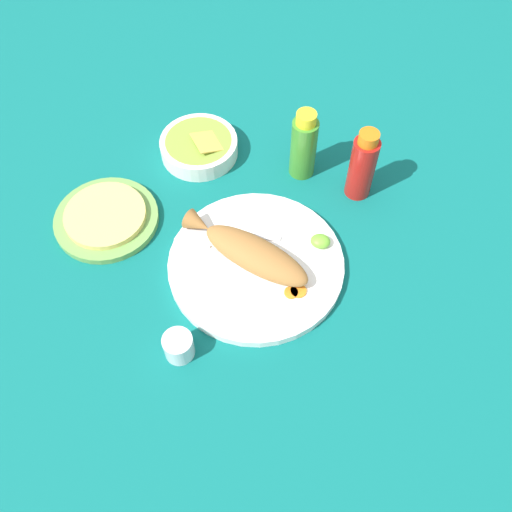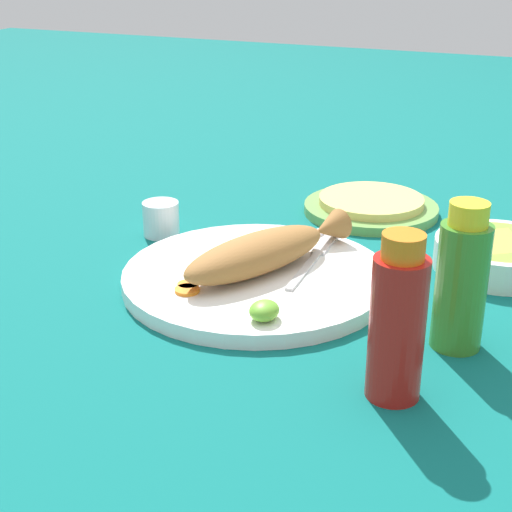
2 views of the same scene
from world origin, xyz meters
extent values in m
plane|color=#0C605B|center=(0.00, 0.00, 0.00)|extent=(4.00, 4.00, 0.00)
cylinder|color=white|center=(0.00, 0.00, 0.01)|extent=(0.33, 0.33, 0.02)
ellipsoid|color=#996633|center=(0.00, 0.00, 0.04)|extent=(0.23, 0.15, 0.05)
cone|color=#996633|center=(-0.12, 0.05, 0.04)|extent=(0.06, 0.06, 0.04)
cube|color=silver|center=(-0.04, -0.01, 0.02)|extent=(0.11, 0.04, 0.00)
cube|color=silver|center=(-0.13, 0.02, 0.02)|extent=(0.07, 0.04, 0.00)
cube|color=silver|center=(-0.02, 0.05, 0.02)|extent=(0.11, 0.01, 0.00)
cube|color=silver|center=(-0.11, 0.05, 0.02)|extent=(0.07, 0.02, 0.00)
cylinder|color=orange|center=(0.07, -0.06, 0.02)|extent=(0.03, 0.03, 0.00)
cylinder|color=orange|center=(0.08, -0.05, 0.02)|extent=(0.03, 0.03, 0.00)
ellipsoid|color=#6BB233|center=(0.11, 0.06, 0.03)|extent=(0.04, 0.03, 0.02)
cylinder|color=#B21914|center=(0.18, 0.21, 0.07)|extent=(0.05, 0.05, 0.14)
cylinder|color=orange|center=(0.18, 0.21, 0.15)|extent=(0.04, 0.04, 0.02)
cylinder|color=#3D8428|center=(0.06, 0.25, 0.07)|extent=(0.05, 0.05, 0.13)
cylinder|color=yellow|center=(0.06, 0.25, 0.15)|extent=(0.04, 0.04, 0.02)
cylinder|color=silver|center=(-0.10, -0.19, 0.02)|extent=(0.05, 0.05, 0.05)
cylinder|color=white|center=(-0.10, -0.19, 0.01)|extent=(0.04, 0.04, 0.02)
cylinder|color=white|center=(-0.16, 0.27, 0.02)|extent=(0.16, 0.16, 0.04)
cylinder|color=olive|center=(-0.16, 0.27, 0.03)|extent=(0.14, 0.14, 0.01)
cube|color=gold|center=(-0.14, 0.27, 0.04)|extent=(0.09, 0.09, 0.02)
cylinder|color=#6B9E4C|center=(-0.31, 0.06, 0.01)|extent=(0.20, 0.20, 0.01)
cylinder|color=#E0C666|center=(-0.31, 0.06, 0.02)|extent=(0.16, 0.16, 0.01)
camera|label=1|loc=(0.09, -0.56, 0.91)|focal=40.00mm
camera|label=2|loc=(0.80, 0.34, 0.41)|focal=55.00mm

